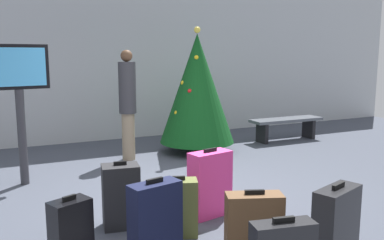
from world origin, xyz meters
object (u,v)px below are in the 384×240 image
(suitcase_2, at_px, (155,223))
(suitcase_4, at_px, (121,196))
(suitcase_3, at_px, (254,226))
(traveller_0, at_px, (128,102))
(suitcase_0, at_px, (179,208))
(suitcase_6, at_px, (336,231))
(flight_info_kiosk, at_px, (19,88))
(waiting_bench, at_px, (286,124))
(suitcase_5, at_px, (210,184))
(holiday_tree, at_px, (197,89))
(suitcase_8, at_px, (71,237))

(suitcase_2, distance_m, suitcase_4, 0.90)
(suitcase_4, bearing_deg, suitcase_3, -52.27)
(traveller_0, relative_size, suitcase_4, 2.65)
(suitcase_0, xyz_separation_m, suitcase_6, (0.92, -1.23, 0.08))
(flight_info_kiosk, bearing_deg, traveller_0, 22.21)
(waiting_bench, relative_size, suitcase_5, 2.09)
(waiting_bench, bearing_deg, suitcase_3, -130.76)
(waiting_bench, bearing_deg, suitcase_4, -146.74)
(suitcase_2, relative_size, suitcase_5, 0.99)
(waiting_bench, bearing_deg, suitcase_5, -138.48)
(suitcase_2, height_order, suitcase_4, suitcase_2)
(holiday_tree, height_order, suitcase_5, holiday_tree)
(suitcase_4, bearing_deg, suitcase_2, -85.68)
(waiting_bench, height_order, suitcase_2, suitcase_2)
(waiting_bench, bearing_deg, suitcase_2, -138.96)
(suitcase_2, height_order, suitcase_8, suitcase_2)
(holiday_tree, relative_size, suitcase_2, 3.00)
(traveller_0, relative_size, suitcase_3, 2.97)
(suitcase_0, height_order, suitcase_5, suitcase_5)
(suitcase_6, bearing_deg, waiting_bench, 56.49)
(suitcase_3, bearing_deg, traveller_0, 90.45)
(suitcase_5, relative_size, suitcase_8, 1.16)
(holiday_tree, distance_m, flight_info_kiosk, 3.18)
(suitcase_0, distance_m, suitcase_3, 0.84)
(suitcase_4, height_order, suitcase_5, suitcase_5)
(holiday_tree, height_order, suitcase_8, holiday_tree)
(suitcase_0, height_order, suitcase_3, suitcase_3)
(waiting_bench, distance_m, suitcase_2, 5.80)
(suitcase_4, relative_size, suitcase_5, 0.91)
(suitcase_0, bearing_deg, suitcase_6, -53.31)
(traveller_0, xyz_separation_m, suitcase_0, (-0.41, -3.21, -0.74))
(traveller_0, distance_m, suitcase_2, 3.79)
(flight_info_kiosk, relative_size, suitcase_2, 2.53)
(suitcase_4, bearing_deg, holiday_tree, 51.08)
(traveller_0, bearing_deg, suitcase_8, -113.41)
(holiday_tree, distance_m, suitcase_2, 4.32)
(waiting_bench, relative_size, suitcase_0, 2.62)
(flight_info_kiosk, bearing_deg, suitcase_3, -60.98)
(suitcase_2, bearing_deg, suitcase_6, -31.05)
(suitcase_0, relative_size, suitcase_3, 0.98)
(traveller_0, distance_m, suitcase_8, 3.88)
(suitcase_0, bearing_deg, traveller_0, 82.81)
(holiday_tree, distance_m, suitcase_0, 3.77)
(suitcase_5, bearing_deg, traveller_0, 92.56)
(traveller_0, bearing_deg, flight_info_kiosk, -157.79)
(suitcase_2, xyz_separation_m, suitcase_3, (0.85, -0.29, -0.07))
(waiting_bench, distance_m, suitcase_8, 6.26)
(waiting_bench, xyz_separation_m, suitcase_4, (-4.44, -2.91, -0.02))
(traveller_0, bearing_deg, waiting_bench, 2.61)
(suitcase_3, distance_m, suitcase_5, 1.06)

